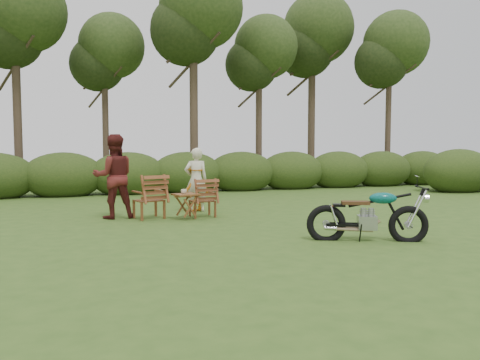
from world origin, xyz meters
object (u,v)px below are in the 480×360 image
object	(u,v)px
lawn_chair_left	(149,219)
cup	(184,191)
motorcycle	(367,241)
adult_a	(196,212)
child	(196,211)
lawn_chair_right	(202,217)
side_table	(186,207)
adult_b	(115,218)

from	to	relation	value
lawn_chair_left	cup	bearing A→B (deg)	136.63
cup	motorcycle	bearing A→B (deg)	-53.93
adult_a	motorcycle	bearing A→B (deg)	114.68
cup	child	distance (m)	1.44
motorcycle	lawn_chair_right	distance (m)	3.96
side_table	child	bearing A→B (deg)	66.58
lawn_chair_left	adult_a	world-z (taller)	adult_a
motorcycle	adult_b	xyz separation A→B (m)	(-3.77, 3.91, 0.00)
side_table	child	size ratio (longest dim) A/B	0.48
cup	adult_b	bearing A→B (deg)	154.69
side_table	lawn_chair_right	bearing A→B (deg)	30.22
lawn_chair_right	cup	world-z (taller)	cup
adult_a	adult_b	world-z (taller)	adult_b
motorcycle	cup	distance (m)	4.07
adult_b	lawn_chair_left	bearing A→B (deg)	154.82
lawn_chair_right	side_table	bearing A→B (deg)	26.10
motorcycle	lawn_chair_left	bearing A→B (deg)	154.56
motorcycle	child	xyz separation A→B (m)	(-1.81, 4.44, 0.00)
lawn_chair_left	child	xyz separation A→B (m)	(1.25, 0.82, 0.00)
adult_b	child	distance (m)	2.03
child	adult_b	bearing A→B (deg)	-5.09
lawn_chair_right	cup	xyz separation A→B (m)	(-0.47, -0.22, 0.60)
lawn_chair_right	adult_a	distance (m)	0.86
motorcycle	side_table	xyz separation A→B (m)	(-2.33, 3.23, 0.28)
lawn_chair_right	side_table	xyz separation A→B (m)	(-0.43, -0.25, 0.28)
lawn_chair_left	adult_a	bearing A→B (deg)	-165.26
lawn_chair_right	side_table	size ratio (longest dim) A/B	1.54
adult_a	child	xyz separation A→B (m)	(0.03, 0.10, 0.00)
motorcycle	adult_a	world-z (taller)	adult_a
motorcycle	lawn_chair_right	world-z (taller)	motorcycle
cup	adult_b	size ratio (longest dim) A/B	0.07
lawn_chair_left	adult_a	xyz separation A→B (m)	(1.23, 0.71, 0.00)
cup	lawn_chair_left	bearing A→B (deg)	152.08
lawn_chair_left	child	bearing A→B (deg)	-162.39
adult_a	lawn_chair_right	bearing A→B (deg)	87.06
motorcycle	side_table	size ratio (longest dim) A/B	3.38
lawn_chair_right	adult_b	world-z (taller)	adult_b
adult_b	motorcycle	bearing A→B (deg)	131.37
cup	child	bearing A→B (deg)	64.52
motorcycle	lawn_chair_right	size ratio (longest dim) A/B	2.20
motorcycle	side_table	world-z (taller)	side_table
adult_a	child	world-z (taller)	adult_a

